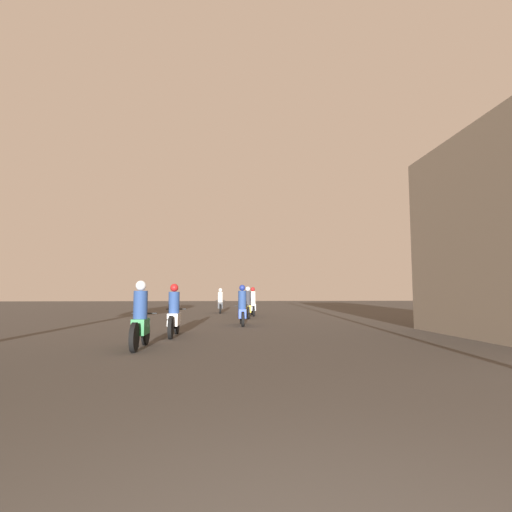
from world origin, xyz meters
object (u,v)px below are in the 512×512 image
at_px(motorcycle_silver, 253,304).
at_px(motorcycle_black, 220,303).
at_px(motorcycle_yellow, 248,306).
at_px(motorcycle_blue, 242,309).
at_px(motorcycle_green, 140,321).
at_px(motorcycle_white, 174,315).

height_order(motorcycle_silver, motorcycle_black, motorcycle_silver).
bearing_deg(motorcycle_yellow, motorcycle_silver, 79.17).
bearing_deg(motorcycle_silver, motorcycle_black, 125.42).
relative_size(motorcycle_blue, motorcycle_silver, 0.95).
distance_m(motorcycle_green, motorcycle_blue, 6.92).
height_order(motorcycle_blue, motorcycle_black, motorcycle_blue).
bearing_deg(motorcycle_silver, motorcycle_blue, -93.68).
bearing_deg(motorcycle_blue, motorcycle_silver, 77.03).
distance_m(motorcycle_yellow, motorcycle_silver, 2.33).
height_order(motorcycle_yellow, motorcycle_silver, same).
bearing_deg(motorcycle_silver, motorcycle_yellow, -96.22).
xyz_separation_m(motorcycle_white, motorcycle_black, (1.23, 13.48, 0.01)).
height_order(motorcycle_blue, motorcycle_yellow, motorcycle_blue).
xyz_separation_m(motorcycle_green, motorcycle_blue, (2.65, 6.39, 0.00)).
relative_size(motorcycle_green, motorcycle_blue, 0.99).
distance_m(motorcycle_white, motorcycle_black, 13.54).
distance_m(motorcycle_green, motorcycle_yellow, 11.13).
relative_size(motorcycle_blue, motorcycle_black, 1.00).
bearing_deg(motorcycle_silver, motorcycle_green, -101.27).
relative_size(motorcycle_white, motorcycle_silver, 1.02).
distance_m(motorcycle_white, motorcycle_yellow, 8.59).
relative_size(motorcycle_green, motorcycle_black, 0.99).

